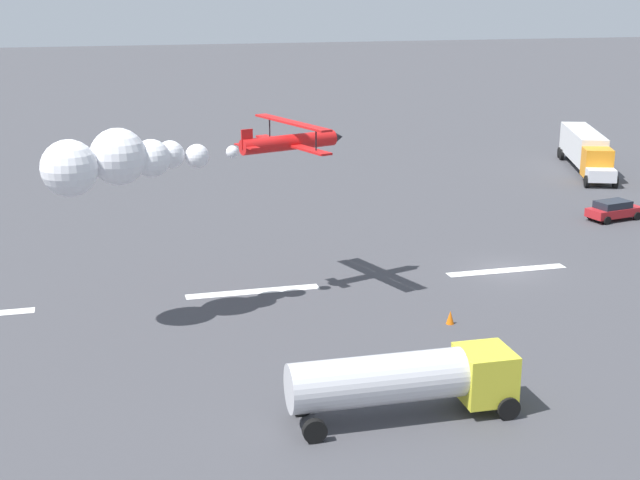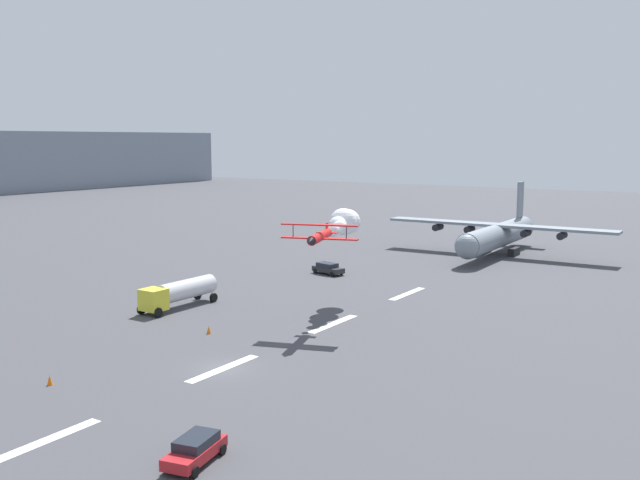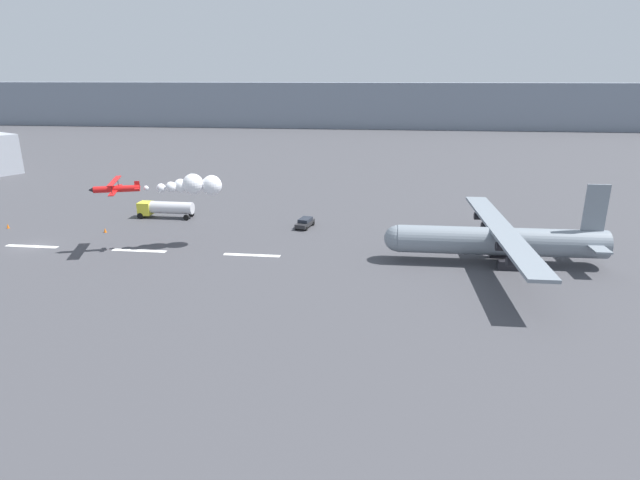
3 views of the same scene
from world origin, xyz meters
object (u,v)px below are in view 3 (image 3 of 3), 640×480
at_px(fuel_tanker_truck, 165,208).
at_px(airport_staff_sedan, 305,223).
at_px(cargo_transport_plane, 493,240).
at_px(stunt_biplane_red, 188,185).
at_px(traffic_cone_far, 105,230).
at_px(traffic_cone_near, 8,226).

xyz_separation_m(fuel_tanker_truck, airport_staff_sedan, (25.14, -3.05, -0.94)).
height_order(cargo_transport_plane, stunt_biplane_red, cargo_transport_plane).
bearing_deg(stunt_biplane_red, fuel_tanker_truck, 125.41).
relative_size(cargo_transport_plane, airport_staff_sedan, 7.38).
distance_m(stunt_biplane_red, traffic_cone_far, 18.88).
bearing_deg(airport_staff_sedan, traffic_cone_near, -172.64).
xyz_separation_m(stunt_biplane_red, traffic_cone_near, (-33.16, 4.97, -8.59)).
height_order(airport_staff_sedan, traffic_cone_far, airport_staff_sedan).
height_order(fuel_tanker_truck, traffic_cone_near, fuel_tanker_truck).
xyz_separation_m(fuel_tanker_truck, traffic_cone_near, (-23.04, -9.27, -1.37)).
distance_m(cargo_transport_plane, stunt_biplane_red, 42.43).
xyz_separation_m(traffic_cone_near, traffic_cone_far, (17.00, -0.36, 0.00)).
height_order(stunt_biplane_red, traffic_cone_near, stunt_biplane_red).
bearing_deg(stunt_biplane_red, traffic_cone_far, 164.09).
xyz_separation_m(stunt_biplane_red, traffic_cone_far, (-16.17, 4.61, -8.59)).
distance_m(cargo_transport_plane, traffic_cone_near, 75.55).
bearing_deg(fuel_tanker_truck, airport_staff_sedan, -6.91).
bearing_deg(fuel_tanker_truck, stunt_biplane_red, -54.59).
relative_size(stunt_biplane_red, traffic_cone_far, 22.98).
height_order(stunt_biplane_red, fuel_tanker_truck, stunt_biplane_red).
bearing_deg(traffic_cone_far, airport_staff_sedan, 11.92).
bearing_deg(airport_staff_sedan, cargo_transport_plane, -26.90).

